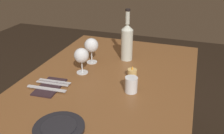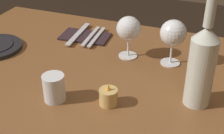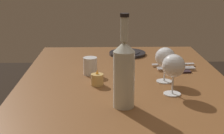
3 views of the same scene
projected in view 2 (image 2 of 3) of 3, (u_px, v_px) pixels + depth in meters
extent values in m
cube|color=brown|center=(104.00, 84.00, 1.02)|extent=(1.30, 0.90, 0.04)
cylinder|color=brown|center=(30.00, 83.00, 1.70)|extent=(0.06, 0.06, 0.70)
cylinder|color=white|center=(170.00, 63.00, 1.10)|extent=(0.07, 0.07, 0.00)
cylinder|color=white|center=(171.00, 53.00, 1.08)|extent=(0.01, 0.01, 0.07)
sphere|color=white|center=(173.00, 33.00, 1.04)|extent=(0.09, 0.09, 0.09)
cylinder|color=#510A14|center=(173.00, 35.00, 1.04)|extent=(0.07, 0.07, 0.01)
cylinder|color=white|center=(128.00, 56.00, 1.14)|extent=(0.07, 0.07, 0.00)
cylinder|color=white|center=(128.00, 47.00, 1.12)|extent=(0.01, 0.01, 0.07)
sphere|color=white|center=(129.00, 28.00, 1.09)|extent=(0.08, 0.08, 0.08)
cylinder|color=#510A14|center=(129.00, 29.00, 1.09)|extent=(0.07, 0.07, 0.03)
cylinder|color=silver|center=(200.00, 73.00, 0.86)|extent=(0.07, 0.07, 0.20)
cone|color=silver|center=(207.00, 33.00, 0.80)|extent=(0.07, 0.07, 0.03)
cylinder|color=silver|center=(210.00, 11.00, 0.77)|extent=(0.03, 0.03, 0.08)
cylinder|color=white|center=(54.00, 88.00, 0.90)|extent=(0.06, 0.06, 0.08)
cylinder|color=silver|center=(55.00, 94.00, 0.91)|extent=(0.05, 0.05, 0.03)
cylinder|color=#DBB266|center=(108.00, 97.00, 0.89)|extent=(0.05, 0.05, 0.05)
cylinder|color=white|center=(108.00, 99.00, 0.89)|extent=(0.04, 0.04, 0.03)
cone|color=#F99E2D|center=(108.00, 87.00, 0.87)|extent=(0.01, 0.01, 0.02)
cube|color=#2D1E23|center=(85.00, 36.00, 1.27)|extent=(0.20, 0.12, 0.01)
cube|color=silver|center=(91.00, 36.00, 1.26)|extent=(0.03, 0.18, 0.00)
cube|color=silver|center=(97.00, 37.00, 1.25)|extent=(0.03, 0.18, 0.00)
cube|color=silver|center=(78.00, 34.00, 1.28)|extent=(0.03, 0.21, 0.00)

